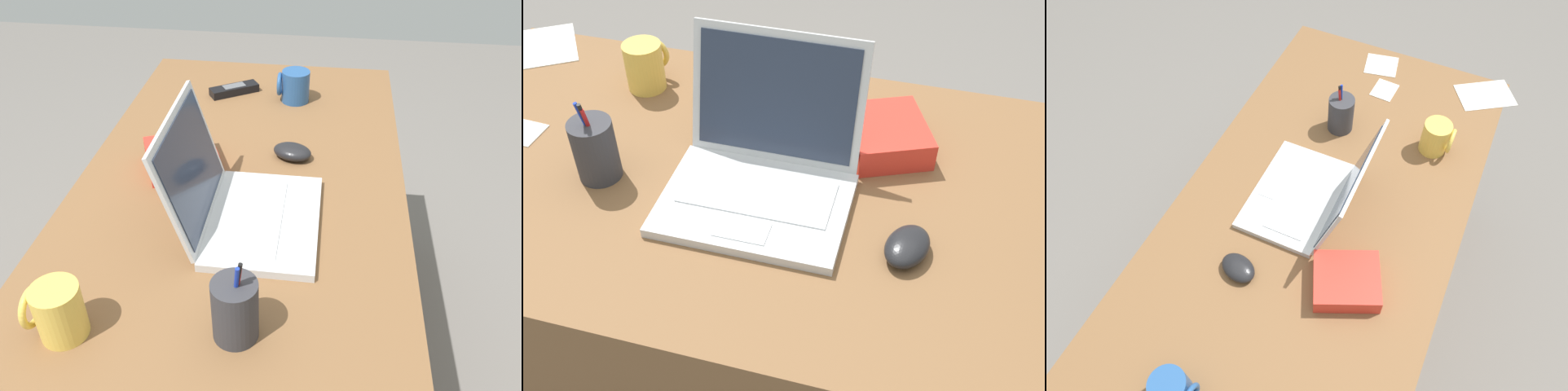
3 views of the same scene
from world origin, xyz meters
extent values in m
plane|color=slate|center=(0.00, 0.00, 0.00)|extent=(6.00, 6.00, 0.00)
cube|color=brown|center=(0.00, 0.00, 0.35)|extent=(1.55, 0.76, 0.71)
cube|color=silver|center=(-0.07, -0.08, 0.72)|extent=(0.32, 0.23, 0.02)
cube|color=silver|center=(-0.07, -0.06, 0.73)|extent=(0.26, 0.11, 0.00)
cube|color=silver|center=(-0.07, -0.15, 0.73)|extent=(0.09, 0.05, 0.00)
cube|color=silver|center=(-0.07, 0.07, 0.84)|extent=(0.31, 0.07, 0.23)
cube|color=#283347|center=(-0.07, 0.07, 0.84)|extent=(0.28, 0.06, 0.20)
ellipsoid|color=black|center=(0.20, -0.11, 0.73)|extent=(0.09, 0.11, 0.04)
cylinder|color=#E0BC4C|center=(-0.40, 0.22, 0.76)|extent=(0.08, 0.08, 0.10)
torus|color=#E0BC4C|center=(-0.40, 0.27, 0.76)|extent=(0.07, 0.01, 0.07)
cylinder|color=#26518C|center=(0.51, -0.09, 0.75)|extent=(0.08, 0.08, 0.09)
cylinder|color=#333338|center=(-0.36, -0.06, 0.77)|extent=(0.08, 0.08, 0.12)
cylinder|color=#1933B2|center=(-0.36, -0.07, 0.80)|extent=(0.03, 0.02, 0.14)
cylinder|color=black|center=(-0.36, -0.06, 0.80)|extent=(0.01, 0.03, 0.14)
cylinder|color=red|center=(-0.36, -0.07, 0.80)|extent=(0.01, 0.02, 0.13)
cube|color=red|center=(0.12, 0.15, 0.74)|extent=(0.20, 0.21, 0.06)
cube|color=white|center=(-0.69, -0.04, 0.71)|extent=(0.12, 0.13, 0.00)
cube|color=white|center=(-0.69, 0.32, 0.71)|extent=(0.20, 0.21, 0.00)
cube|color=white|center=(-0.58, 0.01, 0.71)|extent=(0.09, 0.08, 0.00)
camera|label=1|loc=(-0.95, -0.18, 1.44)|focal=37.46mm
camera|label=2|loc=(0.19, -0.83, 1.49)|focal=44.58mm
camera|label=3|loc=(0.61, 0.26, 1.82)|focal=33.12mm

